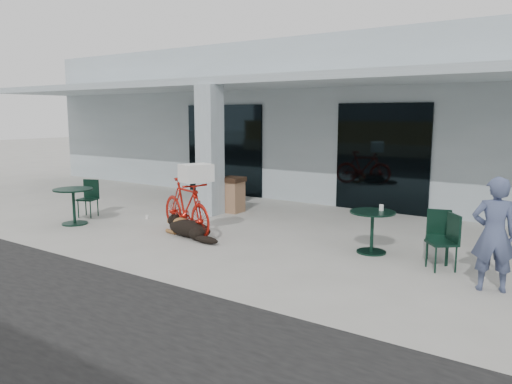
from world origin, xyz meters
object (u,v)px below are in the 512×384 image
Objects in this scene: person at (494,234)px; trash_receptacle at (233,195)px; bicycle at (186,207)px; cafe_table_near at (74,206)px; dog at (189,228)px; cafe_chair_far_b at (442,242)px; cafe_chair_far_a at (438,237)px; cafe_chair_near at (88,199)px; cafe_table_far at (372,232)px.

trash_receptacle is at bearing -40.69° from person.
bicycle reaches higher than cafe_table_near.
bicycle reaches higher than dog.
cafe_chair_far_b is 5.84m from trash_receptacle.
person is at bearing -58.08° from cafe_chair_far_a.
cafe_table_near is 0.97× the size of cafe_chair_near.
dog is at bearing 179.53° from cafe_chair_far_a.
cafe_table_near is at bearing -120.33° from cafe_chair_far_b.
bicycle is at bearing -20.67° from cafe_chair_near.
cafe_chair_far_b is at bearing 19.13° from dog.
cafe_table_near is (-2.93, -0.56, 0.20)m from dog.
trash_receptacle is at bearing 34.54° from bicycle.
bicycle is at bearing -74.97° from trash_receptacle.
bicycle reaches higher than cafe_chair_near.
cafe_chair_far_a is 0.40m from cafe_chair_far_b.
cafe_chair_near is 8.04m from cafe_chair_far_b.
cafe_chair_far_a is (7.86, 0.98, -0.01)m from cafe_chair_near.
person is (2.09, -0.87, 0.43)m from cafe_table_far.
person is at bearing -70.60° from bicycle.
bicycle reaches higher than cafe_chair_far_b.
cafe_chair_near is 1.11× the size of cafe_table_far.
cafe_chair_near is at bearing -125.62° from cafe_chair_far_b.
cafe_chair_near is 8.85m from person.
cafe_table_far is at bearing 169.29° from cafe_chair_far_a.
person is (5.73, -0.01, 0.24)m from bicycle.
bicycle is 2.37× the size of cafe_table_far.
cafe_chair_far_a is at bearing -63.91° from person.
cafe_table_near is at bearing -15.12° from person.
cafe_chair_far_a is at bearing -15.16° from trash_receptacle.
person is 1.82× the size of trash_receptacle.
dog is at bearing -23.70° from cafe_chair_near.
bicycle is at bearing -20.15° from person.
cafe_chair_far_b is at bearing -18.28° from trash_receptacle.
cafe_table_near is 0.95× the size of cafe_chair_far_b.
cafe_chair_far_a reaches higher than cafe_table_far.
cafe_chair_near is at bearing -171.76° from dog.
bicycle is 2.14× the size of trash_receptacle.
cafe_chair_far_b reaches higher than trash_receptacle.
person reaches higher than dog.
cafe_table_far is at bearing -143.40° from cafe_chair_far_b.
trash_receptacle reaches higher than dog.
cafe_table_near reaches higher than dog.
bicycle is 2.21× the size of cafe_table_near.
cafe_chair_far_b is (4.66, 0.73, 0.25)m from dog.
person is (0.82, -0.57, 0.36)m from cafe_chair_far_b.
dog is 2.99m from cafe_table_near.
cafe_chair_near is (-3.36, 0.12, 0.24)m from dog.
trash_receptacle is at bearing 22.98° from cafe_chair_near.
person is at bearing 15.35° from cafe_chair_far_b.
cafe_chair_far_a is (4.51, 1.10, 0.23)m from dog.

